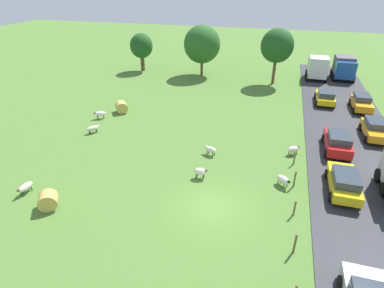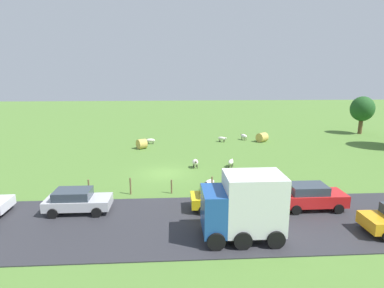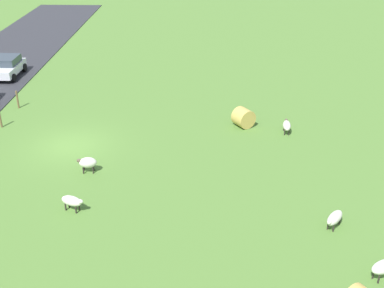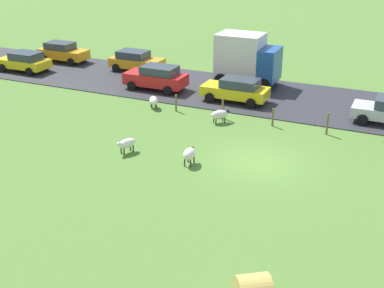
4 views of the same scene
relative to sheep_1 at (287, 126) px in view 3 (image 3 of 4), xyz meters
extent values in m
plane|color=#517A33|center=(12.59, 2.11, -0.48)|extent=(160.00, 160.00, 0.00)
ellipsoid|color=silver|center=(0.00, 0.02, 0.00)|extent=(0.55, 1.20, 0.46)
ellipsoid|color=brown|center=(-0.04, -0.53, 0.11)|extent=(0.20, 0.27, 0.20)
cylinder|color=#2D2823|center=(0.10, -0.31, -0.33)|extent=(0.07, 0.07, 0.32)
cylinder|color=#2D2823|center=(-0.15, -0.29, -0.33)|extent=(0.07, 0.07, 0.32)
cylinder|color=#2D2823|center=(0.15, 0.33, -0.33)|extent=(0.07, 0.07, 0.32)
cylinder|color=#2D2823|center=(-0.10, 0.35, -0.33)|extent=(0.07, 0.07, 0.32)
ellipsoid|color=white|center=(-1.78, 12.65, 0.07)|extent=(1.21, 0.96, 0.51)
cylinder|color=#2D2823|center=(-1.45, 12.66, -0.30)|extent=(0.07, 0.07, 0.36)
cylinder|color=#2D2823|center=(-1.58, 12.91, -0.30)|extent=(0.07, 0.07, 0.36)
ellipsoid|color=silver|center=(10.95, 5.05, 0.08)|extent=(0.95, 0.63, 0.55)
ellipsoid|color=brown|center=(11.38, 5.09, 0.21)|extent=(0.27, 0.20, 0.20)
cylinder|color=#2D2823|center=(11.19, 5.23, -0.30)|extent=(0.07, 0.07, 0.36)
cylinder|color=#2D2823|center=(11.21, 4.92, -0.30)|extent=(0.07, 0.07, 0.36)
cylinder|color=#2D2823|center=(10.69, 5.19, -0.30)|extent=(0.07, 0.07, 0.36)
cylinder|color=#2D2823|center=(10.72, 4.88, -0.30)|extent=(0.07, 0.07, 0.36)
ellipsoid|color=silver|center=(10.94, 8.54, 0.03)|extent=(1.14, 0.83, 0.46)
ellipsoid|color=silver|center=(10.48, 8.73, 0.13)|extent=(0.31, 0.27, 0.20)
cylinder|color=#2D2823|center=(10.63, 8.53, -0.31)|extent=(0.07, 0.07, 0.34)
cylinder|color=#2D2823|center=(10.72, 8.76, -0.31)|extent=(0.07, 0.07, 0.34)
cylinder|color=#2D2823|center=(11.16, 8.31, -0.31)|extent=(0.07, 0.07, 0.34)
cylinder|color=#2D2823|center=(11.25, 8.54, -0.31)|extent=(0.07, 0.07, 0.34)
ellipsoid|color=silver|center=(-0.71, 9.46, -0.01)|extent=(1.08, 1.23, 0.46)
ellipsoid|color=silver|center=(-0.37, 9.91, 0.09)|extent=(0.30, 0.32, 0.20)
cylinder|color=#2D2823|center=(-0.62, 9.80, -0.33)|extent=(0.07, 0.07, 0.30)
cylinder|color=#2D2823|center=(-0.41, 9.64, -0.33)|extent=(0.07, 0.07, 0.30)
cylinder|color=#2D2823|center=(-1.01, 9.27, -0.33)|extent=(0.07, 0.07, 0.30)
cylinder|color=#2D2823|center=(-0.80, 9.12, -0.33)|extent=(0.07, 0.07, 0.30)
cylinder|color=tan|center=(2.56, -0.87, 0.10)|extent=(1.54, 1.49, 1.17)
cylinder|color=brown|center=(17.56, -3.40, 0.13)|extent=(0.12, 0.12, 1.23)
cylinder|color=brown|center=(17.56, -0.31, 0.16)|extent=(0.12, 0.12, 1.28)
cube|color=silver|center=(20.64, -9.65, 0.20)|extent=(1.99, 3.89, 0.61)
cube|color=#333D47|center=(20.64, -9.94, 0.79)|extent=(1.75, 2.14, 0.56)
cylinder|color=black|center=(19.65, -8.38, -0.10)|extent=(0.22, 0.64, 0.64)
cylinder|color=black|center=(19.65, -10.91, -0.10)|extent=(0.22, 0.64, 0.64)
cylinder|color=black|center=(21.64, -10.91, -0.10)|extent=(0.22, 0.64, 0.64)
camera|label=1|loc=(15.65, -13.23, 12.57)|focal=28.99mm
camera|label=2|loc=(40.43, 2.95, 8.45)|focal=29.71mm
camera|label=3|loc=(4.95, 27.06, 12.42)|focal=46.02mm
camera|label=4|loc=(-9.37, -4.18, 10.32)|focal=47.67mm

